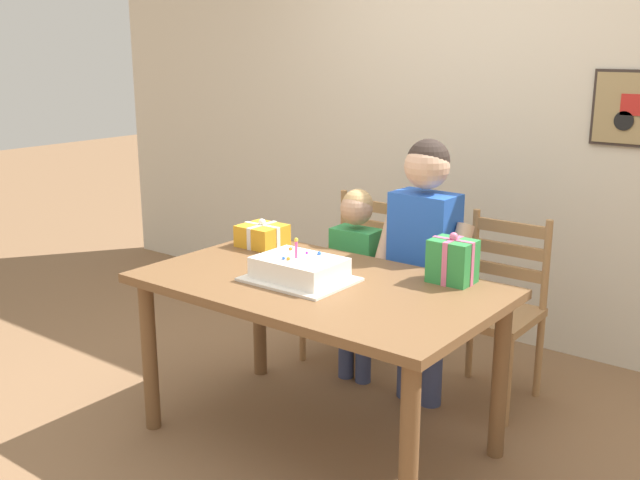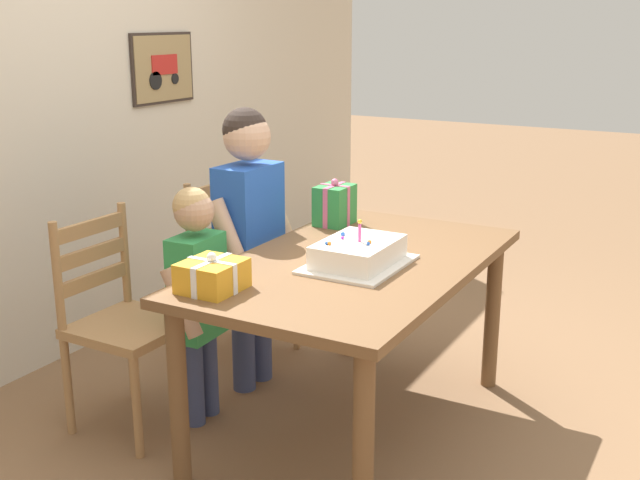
{
  "view_description": "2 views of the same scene",
  "coord_description": "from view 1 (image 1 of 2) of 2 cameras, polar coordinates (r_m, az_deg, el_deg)",
  "views": [
    {
      "loc": [
        1.85,
        -2.39,
        1.74
      ],
      "look_at": [
        -0.04,
        0.06,
        0.92
      ],
      "focal_mm": 41.82,
      "sensor_mm": 36.0,
      "label": 1
    },
    {
      "loc": [
        -2.7,
        -1.33,
        1.69
      ],
      "look_at": [
        -0.06,
        0.13,
        0.83
      ],
      "focal_mm": 44.23,
      "sensor_mm": 36.0,
      "label": 2
    }
  ],
  "objects": [
    {
      "name": "back_wall",
      "position": [
        4.5,
        13.29,
        8.84
      ],
      "size": [
        6.4,
        0.11,
        2.6
      ],
      "color": "beige",
      "rests_on": "ground"
    },
    {
      "name": "chair_right",
      "position": [
        3.79,
        13.18,
        -5.18
      ],
      "size": [
        0.42,
        0.42,
        0.92
      ],
      "color": "#A87A4C",
      "rests_on": "ground"
    },
    {
      "name": "child_younger",
      "position": [
        3.83,
        2.75,
        -2.08
      ],
      "size": [
        0.38,
        0.22,
        1.03
      ],
      "color": "#38426B",
      "rests_on": "ground"
    },
    {
      "name": "birthday_cake",
      "position": [
        3.17,
        -1.58,
        -2.3
      ],
      "size": [
        0.44,
        0.34,
        0.19
      ],
      "color": "white",
      "rests_on": "dining_table"
    },
    {
      "name": "gift_box_red_large",
      "position": [
        3.73,
        -4.44,
        0.35
      ],
      "size": [
        0.22,
        0.2,
        0.14
      ],
      "color": "gold",
      "rests_on": "dining_table"
    },
    {
      "name": "dining_table",
      "position": [
        3.21,
        -0.13,
        -4.81
      ],
      "size": [
        1.53,
        0.91,
        0.76
      ],
      "color": "brown",
      "rests_on": "ground"
    },
    {
      "name": "child_older",
      "position": [
        3.58,
        7.95,
        -0.53
      ],
      "size": [
        0.48,
        0.27,
        1.31
      ],
      "color": "#38426B",
      "rests_on": "ground"
    },
    {
      "name": "chair_left",
      "position": [
        4.18,
        2.68,
        -2.9
      ],
      "size": [
        0.43,
        0.43,
        0.92
      ],
      "color": "#A87A4C",
      "rests_on": "ground"
    },
    {
      "name": "gift_box_beside_cake",
      "position": [
        3.19,
        10.1,
        -1.59
      ],
      "size": [
        0.19,
        0.15,
        0.22
      ],
      "color": "#2D8E42",
      "rests_on": "dining_table"
    },
    {
      "name": "ground_plane",
      "position": [
        3.49,
        -0.12,
        -15.06
      ],
      "size": [
        20.0,
        20.0,
        0.0
      ],
      "primitive_type": "plane",
      "color": "#846042"
    }
  ]
}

